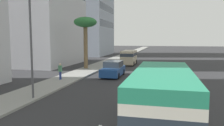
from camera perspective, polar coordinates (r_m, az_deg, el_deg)
name	(u,v)px	position (r m, az deg, el deg)	size (l,w,h in m)	color
ground_plane	(146,65)	(35.27, 8.53, -0.61)	(198.00, 198.00, 0.00)	#2D2D30
sidewalk_right	(103,64)	(36.46, -2.19, -0.21)	(162.00, 3.06, 0.15)	gray
lane_stripe_mid	(130,86)	(19.79, 4.63, -5.82)	(3.20, 0.16, 0.01)	silver
lane_stripe_far	(143,69)	(31.24, 7.90, -1.46)	(3.20, 0.16, 0.01)	silver
car_lead	(113,69)	(24.67, 0.30, -1.57)	(4.65, 1.96, 1.68)	#1E478C
van_second	(129,57)	(35.62, 4.32, 1.61)	(4.72, 2.10, 2.27)	beige
minibus_third	(162,103)	(9.22, 12.65, -9.85)	(6.82, 2.33, 2.87)	silver
car_fourth	(166,72)	(23.73, 13.48, -2.17)	(4.27, 1.89, 1.56)	#A51E1E
pedestrian_near_lamp	(60,71)	(22.45, -13.01, -1.91)	(0.30, 0.35, 1.59)	navy
palm_tree	(85,25)	(30.45, -6.77, 9.58)	(3.05, 3.05, 6.86)	brown
street_lamp	(32,35)	(15.66, -19.58, 6.62)	(0.24, 0.97, 6.77)	#4C4C51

